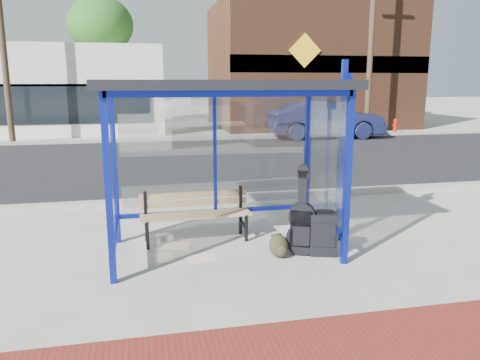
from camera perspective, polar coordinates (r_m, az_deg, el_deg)
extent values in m
plane|color=#B2ADA0|center=(6.80, -1.94, -8.75)|extent=(120.00, 120.00, 0.00)
cube|color=maroon|center=(4.51, 4.30, -20.15)|extent=(60.00, 1.00, 0.01)
cube|color=gray|center=(9.52, -5.04, -2.35)|extent=(60.00, 0.25, 0.12)
cube|color=black|center=(14.50, -7.55, 2.31)|extent=(60.00, 10.00, 0.00)
cube|color=gray|center=(19.53, -8.79, 4.91)|extent=(60.00, 0.25, 0.12)
cube|color=#B2ADA0|center=(21.42, -9.10, 5.35)|extent=(60.00, 4.00, 0.01)
cube|color=#0D198F|center=(5.66, -15.75, -1.27)|extent=(0.08, 0.08, 2.30)
cube|color=#0D198F|center=(6.22, 12.96, 0.04)|extent=(0.08, 0.08, 2.30)
cube|color=#0D198F|center=(7.13, -15.05, 1.42)|extent=(0.08, 0.08, 2.30)
cube|color=#0D198F|center=(7.58, 8.21, 2.32)|extent=(0.08, 0.08, 2.30)
cube|color=#0D198F|center=(7.10, -3.16, 10.78)|extent=(3.00, 0.08, 0.08)
cube|color=#0D198F|center=(5.62, -0.73, 10.50)|extent=(3.00, 0.08, 0.08)
cube|color=#0D198F|center=(6.28, -15.92, 10.21)|extent=(0.08, 1.50, 0.08)
cube|color=#0D198F|center=(6.78, 10.70, 10.55)|extent=(0.08, 1.50, 0.08)
cube|color=#0D198F|center=(7.37, -3.00, -3.82)|extent=(3.00, 0.08, 0.06)
cube|color=#0D198F|center=(6.58, -15.00, -6.17)|extent=(0.08, 1.50, 0.06)
cube|color=#0D198F|center=(7.07, 10.12, -4.69)|extent=(0.08, 1.50, 0.06)
cube|color=#0D198F|center=(7.18, -3.08, 3.50)|extent=(0.05, 0.05, 1.90)
cube|color=silver|center=(7.18, -3.08, 3.18)|extent=(2.84, 0.01, 1.82)
cube|color=silver|center=(6.37, -15.44, 1.64)|extent=(0.02, 1.34, 1.82)
cube|color=silver|center=(6.87, 10.40, 2.60)|extent=(0.02, 1.34, 1.82)
cube|color=black|center=(6.36, -2.09, 11.56)|extent=(3.30, 1.80, 0.12)
cube|color=#59331E|center=(26.40, 8.33, 13.54)|extent=(10.00, 7.00, 6.40)
cube|color=black|center=(23.19, 11.36, 13.68)|extent=(10.00, 0.10, 0.80)
cube|color=yellow|center=(22.58, 7.90, 15.37)|extent=(1.56, 0.06, 1.56)
cylinder|color=#4C3826|center=(28.32, -16.27, 11.66)|extent=(0.36, 0.36, 5.00)
ellipsoid|color=#1F4F16|center=(28.49, -16.64, 17.70)|extent=(3.60, 3.60, 3.06)
cylinder|color=#4C3826|center=(31.37, 13.91, 11.77)|extent=(0.36, 0.36, 5.00)
ellipsoid|color=#1F4F16|center=(31.52, 14.19, 17.22)|extent=(3.60, 3.60, 3.06)
cylinder|color=#4C3826|center=(20.32, -27.00, 15.19)|extent=(0.24, 0.24, 8.00)
cylinder|color=#4C3826|center=(22.17, 15.66, 15.64)|extent=(0.24, 0.24, 8.00)
cube|color=black|center=(6.96, -11.21, -6.66)|extent=(0.05, 0.05, 0.42)
cube|color=black|center=(7.25, -11.41, -4.37)|extent=(0.05, 0.05, 0.79)
cube|color=black|center=(7.13, -11.28, -6.20)|extent=(0.06, 0.38, 0.05)
cube|color=black|center=(7.17, 0.76, -5.87)|extent=(0.05, 0.05, 0.42)
cube|color=black|center=(7.45, 0.06, -3.69)|extent=(0.05, 0.05, 0.79)
cube|color=black|center=(7.34, 0.40, -5.45)|extent=(0.06, 0.38, 0.05)
cube|color=tan|center=(6.99, -5.20, -4.60)|extent=(1.67, 0.14, 0.03)
cube|color=tan|center=(7.09, -5.33, -4.37)|extent=(1.67, 0.14, 0.03)
cube|color=tan|center=(7.18, -5.45, -4.15)|extent=(1.67, 0.14, 0.03)
cube|color=tan|center=(7.28, -5.57, -3.93)|extent=(1.67, 0.14, 0.03)
cube|color=tan|center=(7.28, -5.63, -2.80)|extent=(1.67, 0.08, 0.09)
cube|color=tan|center=(7.25, -5.65, -1.81)|extent=(1.67, 0.08, 0.09)
cylinder|color=black|center=(6.68, 7.50, -7.21)|extent=(0.46, 0.30, 0.45)
cylinder|color=black|center=(6.57, 7.58, -4.33)|extent=(0.39, 0.27, 0.37)
cube|color=black|center=(6.62, 7.54, -5.83)|extent=(0.34, 0.24, 0.53)
cube|color=black|center=(6.48, 7.67, -1.27)|extent=(0.15, 0.15, 0.53)
cube|color=black|center=(6.43, 7.73, 0.76)|extent=(0.19, 0.16, 0.11)
cube|color=black|center=(6.70, 10.17, -6.46)|extent=(0.43, 0.34, 0.60)
cylinder|color=black|center=(6.78, 8.88, -8.71)|extent=(0.12, 0.22, 0.05)
cylinder|color=black|center=(6.80, 11.28, -8.73)|extent=(0.12, 0.22, 0.05)
cube|color=black|center=(6.60, 10.28, -3.73)|extent=(0.24, 0.11, 0.04)
cube|color=black|center=(6.57, 10.26, -6.66)|extent=(0.29, 0.11, 0.33)
ellipsoid|color=#282816|center=(6.58, 4.73, -7.99)|extent=(0.31, 0.25, 0.33)
ellipsoid|color=#282816|center=(6.51, 5.14, -8.63)|extent=(0.18, 0.14, 0.17)
cube|color=#282816|center=(6.54, 4.68, -6.66)|extent=(0.10, 0.05, 0.03)
cube|color=navy|center=(7.12, 12.21, 3.22)|extent=(0.09, 0.09, 2.71)
cube|color=navy|center=(7.06, 12.93, 10.48)|extent=(0.05, 0.34, 0.51)
cube|color=white|center=(7.08, -7.76, -7.97)|extent=(0.48, 0.41, 0.01)
cube|color=white|center=(6.67, -9.28, -9.31)|extent=(0.30, 0.37, 0.01)
cube|color=white|center=(6.58, -4.69, -9.48)|extent=(0.42, 0.34, 0.01)
imported|color=#191E48|center=(20.51, 10.38, 7.28)|extent=(4.97, 1.93, 1.61)
cylinder|color=#B1190C|center=(23.47, 18.39, 6.13)|extent=(0.18, 0.18, 0.55)
sphere|color=#B1190C|center=(23.45, 18.44, 6.86)|extent=(0.20, 0.20, 0.20)
cylinder|color=#B1190C|center=(23.47, 18.40, 6.35)|extent=(0.31, 0.15, 0.09)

